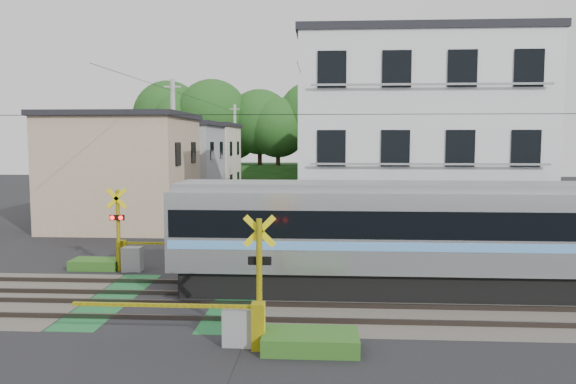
# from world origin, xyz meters

# --- Properties ---
(ground) EXTENTS (120.00, 120.00, 0.00)m
(ground) POSITION_xyz_m (0.00, 0.00, 0.00)
(ground) COLOR black
(track_bed) EXTENTS (120.00, 120.00, 0.14)m
(track_bed) POSITION_xyz_m (0.00, 0.00, 0.04)
(track_bed) COLOR #47423A
(track_bed) RESTS_ON ground
(crossing_signal_near) EXTENTS (4.74, 0.65, 3.09)m
(crossing_signal_near) POSITION_xyz_m (2.59, -3.65, 0.71)
(crossing_signal_near) COLOR yellow
(crossing_signal_near) RESTS_ON ground
(crossing_signal_far) EXTENTS (4.74, 0.65, 3.09)m
(crossing_signal_far) POSITION_xyz_m (-2.59, 3.65, 0.71)
(crossing_signal_far) COLOR yellow
(crossing_signal_far) RESTS_ON ground
(apartment_block) EXTENTS (10.20, 8.36, 9.30)m
(apartment_block) POSITION_xyz_m (8.50, 9.49, 4.66)
(apartment_block) COLOR silver
(apartment_block) RESTS_ON ground
(houses_row) EXTENTS (22.07, 31.35, 6.80)m
(houses_row) POSITION_xyz_m (0.25, 25.92, 3.24)
(houses_row) COLOR tan
(houses_row) RESTS_ON ground
(tree_hill) EXTENTS (40.00, 12.44, 11.88)m
(tree_hill) POSITION_xyz_m (-1.90, 48.38, 5.71)
(tree_hill) COLOR #21501A
(tree_hill) RESTS_ON ground
(catenary) EXTENTS (60.00, 5.04, 7.00)m
(catenary) POSITION_xyz_m (6.00, 0.03, 3.70)
(catenary) COLOR #2D2D33
(catenary) RESTS_ON ground
(utility_poles) EXTENTS (7.90, 42.00, 8.00)m
(utility_poles) POSITION_xyz_m (-1.05, 23.01, 4.08)
(utility_poles) COLOR #A5A5A0
(utility_poles) RESTS_ON ground
(pedestrian) EXTENTS (0.73, 0.61, 1.69)m
(pedestrian) POSITION_xyz_m (0.70, 24.64, 0.85)
(pedestrian) COLOR #25232C
(pedestrian) RESTS_ON ground
(weed_patches) EXTENTS (10.25, 8.80, 0.40)m
(weed_patches) POSITION_xyz_m (1.76, -0.09, 0.18)
(weed_patches) COLOR #2D5E1E
(weed_patches) RESTS_ON ground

